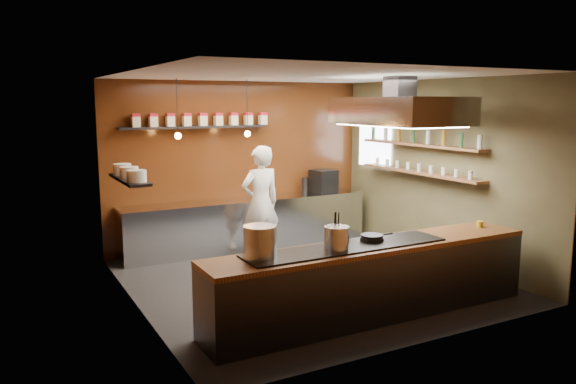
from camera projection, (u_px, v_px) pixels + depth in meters
floor at (308, 280)px, 8.37m from camera, size 5.00×5.00×0.00m
back_wall at (240, 164)px, 10.31m from camera, size 5.00×0.00×5.00m
left_wall at (135, 194)px, 6.97m from camera, size 0.00×5.00×5.00m
right_wall at (439, 171)px, 9.29m from camera, size 0.00×5.00×5.00m
ceiling at (309, 75)px, 7.89m from camera, size 5.00×5.00×0.00m
window_pane at (375, 141)px, 10.69m from camera, size 0.00×1.00×1.00m
prep_counter at (248, 223)px, 10.19m from camera, size 4.60×0.65×0.90m
pass_counter at (373, 280)px, 6.90m from camera, size 4.40×0.72×0.94m
tin_shelf at (195, 127)px, 9.65m from camera, size 2.60×0.26×0.04m
plate_shelf at (129, 179)px, 7.90m from camera, size 0.30×1.40×0.04m
bottle_shelf_upper at (420, 145)px, 9.41m from camera, size 0.26×2.80×0.04m
bottle_shelf_lower at (419, 172)px, 9.49m from camera, size 0.26×2.80×0.04m
extractor_hood at (399, 111)px, 8.23m from camera, size 1.20×2.00×0.72m
pendant_left at (178, 133)px, 8.85m from camera, size 0.10×0.10×0.95m
pendant_right at (247, 131)px, 9.41m from camera, size 0.10×0.10×0.95m
storage_tins at (203, 119)px, 9.70m from camera, size 2.43×0.13×0.22m
plate_stacks at (129, 172)px, 7.89m from camera, size 0.26×1.16×0.16m
bottles at (420, 136)px, 9.39m from camera, size 0.06×2.66×0.24m
wine_glasses at (419, 167)px, 9.47m from camera, size 0.07×2.37×0.13m
stockpot_large at (260, 242)px, 6.14m from camera, size 0.43×0.43×0.36m
stockpot_small at (337, 238)px, 6.47m from camera, size 0.31×0.31×0.28m
utensil_crock at (336, 238)px, 6.65m from camera, size 0.18×0.18×0.19m
frying_pan at (372, 238)px, 6.92m from camera, size 0.47×0.30×0.07m
butter_jar at (480, 224)px, 7.74m from camera, size 0.11×0.11×0.09m
espresso_machine at (324, 181)px, 10.90m from camera, size 0.48×0.46×0.43m
chef at (261, 203)px, 9.39m from camera, size 0.73×0.51×1.92m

